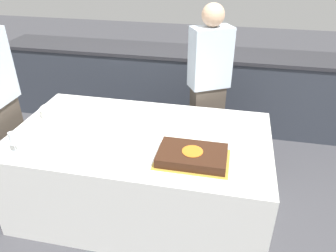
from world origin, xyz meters
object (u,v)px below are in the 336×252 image
Objects in this scene: cake at (192,156)px; person_cutting_cake at (208,88)px; wine_glass at (13,140)px; plate_stack at (54,112)px.

cake is 0.32× the size of person_cutting_cake.
wine_glass reaches higher than cake.
person_cutting_cake is (1.26, 0.65, 0.06)m from plate_stack.
wine_glass is 1.74m from person_cutting_cake.
plate_stack is at bearing 90.54° from wine_glass.
cake is at bearing 60.37° from person_cutting_cake.
person_cutting_cake is (0.00, 1.04, 0.06)m from cake.
wine_glass is 0.10× the size of person_cutting_cake.
wine_glass is (-1.25, -0.17, 0.07)m from cake.
wine_glass reaches higher than plate_stack.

